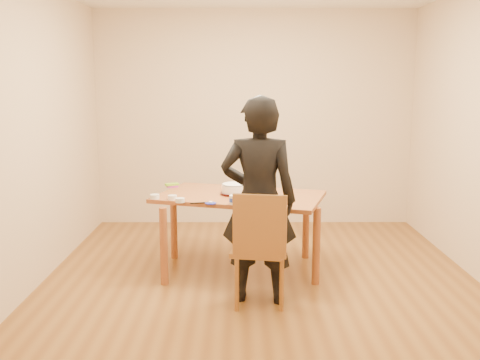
{
  "coord_description": "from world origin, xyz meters",
  "views": [
    {
      "loc": [
        -0.2,
        -4.55,
        1.78
      ],
      "look_at": [
        -0.19,
        0.37,
        0.9
      ],
      "focal_mm": 40.0,
      "sensor_mm": 36.0,
      "label": 1
    }
  ],
  "objects_px": {
    "dining_chair": "(259,250)",
    "cake": "(234,189)",
    "person": "(259,201)",
    "dining_table": "(240,197)",
    "cake_plate": "(234,193)"
  },
  "relations": [
    {
      "from": "dining_chair",
      "to": "cake",
      "type": "height_order",
      "value": "cake"
    },
    {
      "from": "dining_chair",
      "to": "person",
      "type": "relative_size",
      "value": 0.24
    },
    {
      "from": "dining_chair",
      "to": "cake",
      "type": "relative_size",
      "value": 1.82
    },
    {
      "from": "dining_chair",
      "to": "person",
      "type": "xyz_separation_m",
      "value": [
        -0.0,
        0.05,
        0.4
      ]
    },
    {
      "from": "dining_table",
      "to": "dining_chair",
      "type": "distance_m",
      "value": 0.84
    },
    {
      "from": "dining_chair",
      "to": "dining_table",
      "type": "bearing_deg",
      "value": 111.03
    },
    {
      "from": "cake",
      "to": "person",
      "type": "height_order",
      "value": "person"
    },
    {
      "from": "dining_table",
      "to": "cake_plate",
      "type": "bearing_deg",
      "value": -178.3
    },
    {
      "from": "cake_plate",
      "to": "person",
      "type": "bearing_deg",
      "value": -74.43
    },
    {
      "from": "dining_chair",
      "to": "person",
      "type": "distance_m",
      "value": 0.4
    },
    {
      "from": "person",
      "to": "dining_chair",
      "type": "bearing_deg",
      "value": 95.58
    },
    {
      "from": "dining_chair",
      "to": "cake_plate",
      "type": "bearing_deg",
      "value": 114.8
    },
    {
      "from": "cake",
      "to": "dining_chair",
      "type": "bearing_deg",
      "value": -75.28
    },
    {
      "from": "cake_plate",
      "to": "dining_table",
      "type": "bearing_deg",
      "value": -15.38
    },
    {
      "from": "dining_chair",
      "to": "person",
      "type": "height_order",
      "value": "person"
    }
  ]
}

